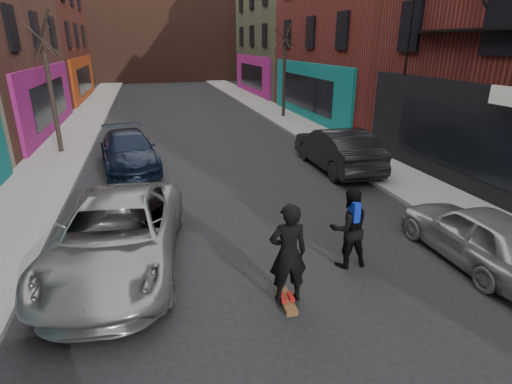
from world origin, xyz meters
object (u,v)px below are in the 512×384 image
parked_left_end (129,151)px  pedestrian (349,228)px  skateboard (287,301)px  skateboarder (288,254)px  tree_right_far (285,61)px  parked_right_end (337,149)px  tree_left_far (48,75)px  parked_right_far (478,234)px  parked_left_far (117,235)px

parked_left_end → pedestrian: (4.84, -8.89, 0.20)m
skateboard → skateboarder: (-0.00, 0.00, 1.02)m
tree_right_far → parked_right_end: size_ratio=1.39×
parked_left_end → skateboarder: size_ratio=2.48×
tree_left_far → skateboard: tree_left_far is taller
skateboard → pedestrian: pedestrian is taller
tree_right_far → parked_right_far: (-1.70, -18.47, -2.86)m
parked_left_far → skateboard: 3.89m
parked_right_far → skateboard: 4.66m
tree_right_far → skateboard: 20.20m
tree_left_far → parked_left_end: bearing=-44.8°
parked_right_far → parked_right_end: bearing=-90.5°
parked_right_end → pedestrian: 7.32m
skateboarder → tree_right_far: bearing=-105.1°
parked_left_far → skateboarder: 3.83m
parked_left_far → parked_left_end: 7.66m
skateboard → pedestrian: (1.74, 1.00, 0.85)m
parked_left_end → parked_right_end: bearing=-23.2°
parked_left_far → parked_right_end: parked_right_end is taller
tree_left_far → tree_right_far: 13.78m
tree_left_far → parked_right_far: (10.70, -12.47, -2.71)m
tree_right_far → parked_left_far: size_ratio=1.23×
tree_right_far → skateboarder: 20.05m
parked_left_end → skateboarder: 10.37m
parked_left_far → tree_right_far: bearing=68.0°
parked_right_far → parked_right_end: (0.10, 7.29, 0.14)m
tree_left_far → parked_right_end: 12.25m
tree_left_far → parked_left_end: size_ratio=1.35×
parked_right_end → skateboarder: size_ratio=2.52×
skateboarder → parked_right_end: bearing=-118.1°
tree_right_far → skateboarder: bearing=-108.5°
skateboarder → pedestrian: skateboarder is taller
parked_right_far → skateboard: bearing=5.3°
parked_left_far → parked_right_end: bearing=42.4°
parked_left_end → skateboarder: bearing=-80.1°
tree_right_far → pedestrian: (-4.56, -17.87, -2.63)m
tree_left_far → tree_right_far: size_ratio=0.96×
parked_left_end → skateboarder: skateboarder is taller
tree_left_far → tree_right_far: (12.40, 6.00, 0.15)m
tree_left_far → tree_right_far: bearing=25.8°
tree_right_far → pedestrian: tree_right_far is taller
pedestrian → skateboard: bearing=31.6°
parked_left_far → parked_right_end: 9.52m
parked_right_far → pedestrian: size_ratio=2.18×
tree_right_far → skateboard: (-6.30, -18.87, -3.48)m
parked_right_far → skateboarder: 4.64m
tree_right_far → parked_left_far: bearing=-119.5°
parked_left_far → skateboarder: bearing=-28.4°
parked_right_end → skateboard: (-4.70, -7.70, -0.76)m
parked_right_far → tree_right_far: bearing=-95.0°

